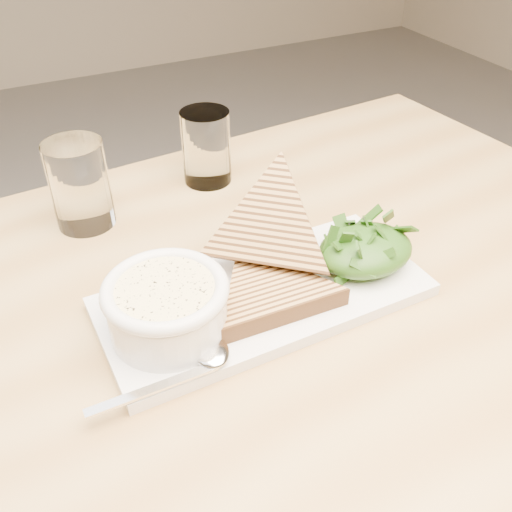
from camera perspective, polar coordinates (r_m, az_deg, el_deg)
name	(u,v)px	position (r m, az deg, el deg)	size (l,w,h in m)	color
table_top	(237,336)	(0.63, -1.95, -8.03)	(1.18, 0.79, 0.04)	#AC884F
table_leg_br	(393,276)	(1.32, 13.57, -1.98)	(0.06, 0.06, 0.70)	#AC884F
platter	(264,296)	(0.63, 0.81, -4.06)	(0.36, 0.16, 0.01)	white
soup_bowl	(168,313)	(0.57, -8.80, -5.61)	(0.12, 0.12, 0.05)	white
soup	(165,291)	(0.56, -9.08, -3.47)	(0.10, 0.10, 0.01)	#EEDD94
bowl_rim	(165,289)	(0.55, -9.10, -3.31)	(0.12, 0.12, 0.01)	white
sandwich_flat	(270,292)	(0.61, 1.39, -3.63)	(0.17, 0.17, 0.02)	#B3854B
sandwich_lean	(270,228)	(0.63, 1.45, 2.86)	(0.17, 0.17, 0.09)	#B3854B
salad_base	(365,250)	(0.66, 10.87, 0.60)	(0.11, 0.09, 0.04)	#15410C
arugula_pile	(366,246)	(0.66, 10.92, 0.95)	(0.11, 0.10, 0.05)	#2F5019
spoon_bowl	(209,350)	(0.56, -4.69, -9.34)	(0.04, 0.05, 0.01)	silver
spoon_handle	(153,389)	(0.54, -10.22, -12.94)	(0.13, 0.01, 0.00)	silver
glass_near	(80,185)	(0.77, -17.22, 6.81)	(0.08, 0.08, 0.11)	white
glass_far	(206,147)	(0.84, -5.00, 10.79)	(0.07, 0.07, 0.11)	white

